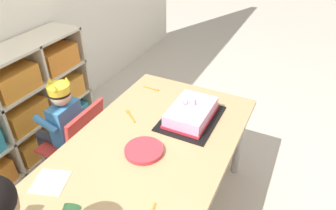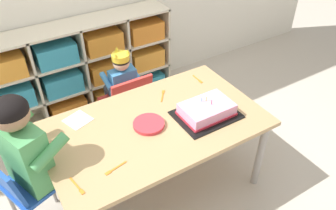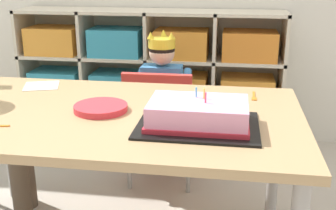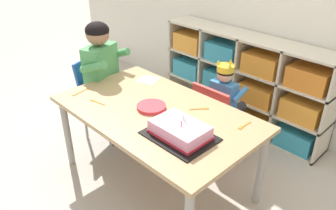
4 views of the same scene
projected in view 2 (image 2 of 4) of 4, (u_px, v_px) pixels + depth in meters
The scene contains 14 objects.
ground at pixel (157, 185), 2.60m from camera, with size 16.00×16.00×0.00m, color #BCB2A3.
storage_cubby_shelf at pixel (87, 69), 3.11m from camera, with size 1.70×0.31×0.88m.
activity_table at pixel (155, 130), 2.25m from camera, with size 1.43×0.84×0.63m.
classroom_chair_blue at pixel (128, 101), 2.79m from camera, with size 0.38×0.34×0.66m.
child_with_crown at pixel (121, 82), 2.79m from camera, with size 0.30×0.31×0.83m.
classroom_chair_adult_side at pixel (28, 186), 2.02m from camera, with size 0.44×0.41×0.73m.
adult_helper_seated at pixel (36, 150), 1.96m from camera, with size 0.48×0.46×1.08m.
birthday_cake_on_tray at pixel (207, 111), 2.25m from camera, with size 0.42×0.32×0.13m.
paper_plate_stack at pixel (149, 124), 2.18m from camera, with size 0.20×0.20×0.02m, color #DB333D.
paper_napkin_square at pixel (78, 120), 2.24m from camera, with size 0.15×0.15×0.00m, color white.
fork_near_cake_tray at pixel (115, 169), 1.90m from camera, with size 0.14×0.04×0.00m.
fork_scattered_mid_table at pixel (198, 80), 2.62m from camera, with size 0.02×0.12×0.00m.
fork_at_table_front_edge at pixel (163, 95), 2.46m from camera, with size 0.10×0.12×0.00m.
fork_near_child_seat at pixel (78, 187), 1.80m from camera, with size 0.04×0.14×0.00m.
Camera 2 is at (-0.80, -1.47, 2.08)m, focal length 36.27 mm.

